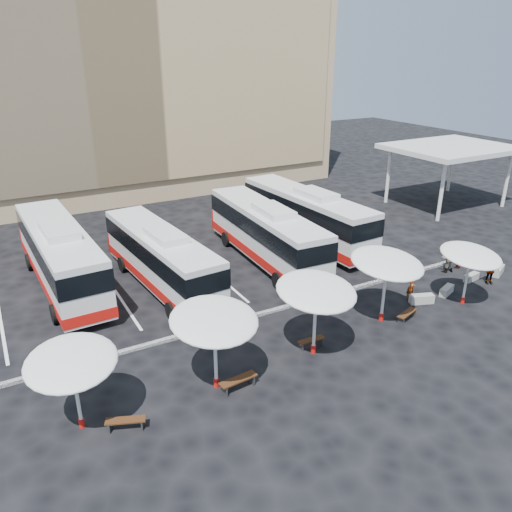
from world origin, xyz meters
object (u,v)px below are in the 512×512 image
sunshade_4 (471,256)px  conc_bench_1 (447,290)px  wood_bench_1 (238,381)px  sunshade_2 (316,291)px  bus_0 (60,254)px  sunshade_1 (214,321)px  passenger_3 (459,255)px  bus_2 (266,232)px  bus_3 (306,214)px  wood_bench_2 (311,341)px  conc_bench_0 (422,299)px  sunshade_0 (71,362)px  bus_1 (161,257)px  wood_bench_0 (126,422)px  passenger_2 (490,270)px  conc_bench_2 (471,277)px  passenger_0 (411,286)px  conc_bench_3 (498,270)px  sunshade_3 (387,263)px  passenger_1 (448,258)px  wood_bench_3 (407,314)px

sunshade_4 → conc_bench_1: bearing=85.0°
wood_bench_1 → sunshade_2: bearing=8.9°
bus_0 → sunshade_1: (3.77, -12.83, 1.06)m
passenger_3 → sunshade_4: bearing=16.4°
bus_2 → conc_bench_1: (6.48, -9.21, -1.76)m
bus_3 → wood_bench_2: size_ratio=9.38×
conc_bench_0 → passenger_3: 6.08m
bus_2 → sunshade_0: size_ratio=3.28×
sunshade_1 → conc_bench_1: size_ratio=3.41×
bus_1 → sunshade_4: bearing=-40.9°
sunshade_2 → wood_bench_0: (-8.80, -0.74, -2.80)m
wood_bench_1 → passenger_2: passenger_2 is taller
sunshade_4 → conc_bench_2: 4.21m
sunshade_2 → sunshade_0: bearing=179.0°
bus_3 → sunshade_4: 12.29m
conc_bench_2 → wood_bench_0: bearing=-173.4°
bus_3 → sunshade_0: (-17.97, -11.91, 0.80)m
passenger_0 → wood_bench_0: bearing=154.7°
conc_bench_3 → passenger_3: (-1.36, 1.89, 0.61)m
sunshade_3 → passenger_1: bearing=18.8°
sunshade_4 → bus_0: bearing=145.5°
bus_0 → conc_bench_3: size_ratio=9.65×
wood_bench_2 → passenger_3: 13.67m
wood_bench_1 → conc_bench_0: (12.12, 1.77, -0.14)m
wood_bench_1 → wood_bench_3: 10.09m
bus_2 → passenger_2: (9.75, -9.43, -1.14)m
sunshade_0 → conc_bench_0: (18.14, 0.94, -2.57)m
sunshade_2 → conc_bench_0: bearing=8.0°
sunshade_2 → passenger_3: size_ratio=2.42×
conc_bench_0 → conc_bench_1: (2.05, 0.09, -0.02)m
passenger_1 → passenger_3: passenger_1 is taller
sunshade_3 → sunshade_4: (5.17, -0.74, -0.37)m
sunshade_2 → conc_bench_2: bearing=7.8°
sunshade_2 → sunshade_4: 9.90m
sunshade_2 → sunshade_3: bearing=8.9°
bus_0 → bus_3: bus_0 is taller
wood_bench_0 → passenger_1: size_ratio=0.80×
sunshade_4 → wood_bench_0: bearing=-177.7°
wood_bench_3 → bus_0: bearing=139.1°
bus_1 → conc_bench_0: size_ratio=8.97×
bus_0 → passenger_2: size_ratio=7.52×
sunshade_1 → passenger_2: (18.16, 1.06, -2.26)m
wood_bench_2 → conc_bench_1: size_ratio=1.13×
wood_bench_2 → passenger_1: bearing=13.3°
wood_bench_3 → conc_bench_0: (2.06, 0.98, -0.09)m
sunshade_2 → wood_bench_0: bearing=-175.2°
wood_bench_2 → passenger_1: passenger_1 is taller
bus_1 → sunshade_4: bus_1 is taller
conc_bench_3 → passenger_1: 3.15m
conc_bench_3 → passenger_2: bearing=-160.8°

